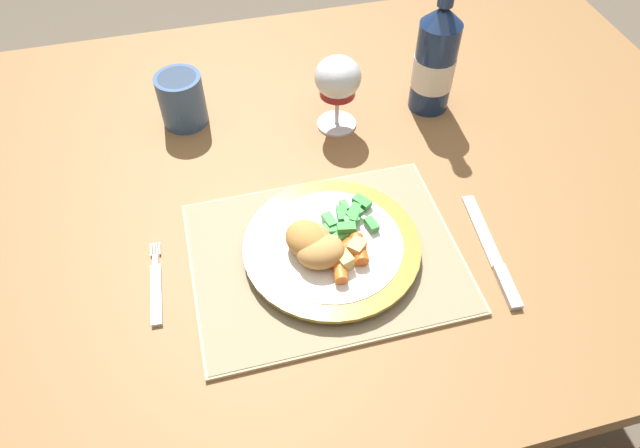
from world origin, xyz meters
TOP-DOWN VIEW (x-y plane):
  - ground_plane at (0.00, 0.00)m, footprint 6.00×6.00m
  - dining_table at (0.00, 0.00)m, footprint 1.44×0.96m
  - placemat at (-0.02, -0.17)m, footprint 0.37×0.29m
  - dinner_plate at (-0.01, -0.17)m, footprint 0.25×0.25m
  - breaded_croquettes at (-0.03, -0.18)m, footprint 0.09×0.09m
  - green_beans_pile at (0.03, -0.14)m, footprint 0.08×0.08m
  - glazed_carrots at (0.01, -0.20)m, footprint 0.06×0.07m
  - fork at (-0.25, -0.17)m, footprint 0.02×0.14m
  - table_knife at (0.21, -0.23)m, footprint 0.04×0.20m
  - wine_glass at (0.08, 0.10)m, footprint 0.08×0.08m
  - bottle at (0.25, 0.11)m, footprint 0.07×0.07m
  - roast_potatoes at (-0.01, -0.19)m, footprint 0.07×0.05m
  - drinking_cup at (-0.17, 0.18)m, footprint 0.08×0.08m

SIDE VIEW (x-z plane):
  - ground_plane at x=0.00m, z-range 0.00..0.00m
  - dining_table at x=0.00m, z-range 0.29..1.03m
  - fork at x=-0.25m, z-range 0.74..0.75m
  - table_knife at x=0.21m, z-range 0.74..0.75m
  - placemat at x=-0.02m, z-range 0.74..0.75m
  - dinner_plate at x=-0.01m, z-range 0.75..0.77m
  - green_beans_pile at x=0.03m, z-range 0.76..0.78m
  - glazed_carrots at x=0.01m, z-range 0.77..0.79m
  - roast_potatoes at x=-0.01m, z-range 0.76..0.79m
  - breaded_croquettes at x=-0.03m, z-range 0.77..0.81m
  - drinking_cup at x=-0.17m, z-range 0.74..0.83m
  - wine_glass at x=0.08m, z-range 0.76..0.90m
  - bottle at x=0.25m, z-range 0.71..0.96m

